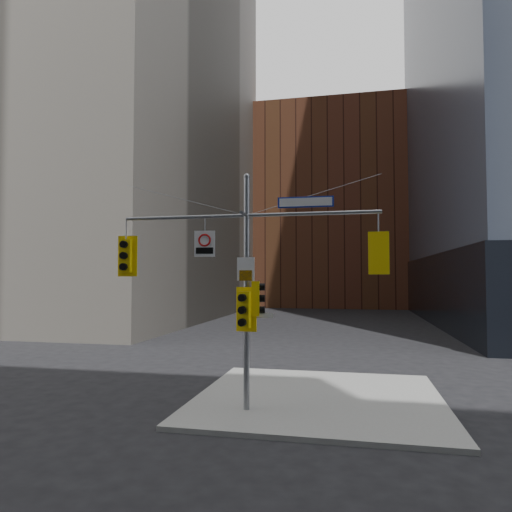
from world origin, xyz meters
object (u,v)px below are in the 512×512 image
at_px(regulatory_sign_arm, 205,243).
at_px(traffic_light_pole_side, 257,298).
at_px(signal_assembly, 247,267).
at_px(traffic_light_east_arm, 379,253).
at_px(traffic_light_west_arm, 126,256).
at_px(street_sign_blade, 306,202).
at_px(traffic_light_pole_front, 244,310).

bearing_deg(regulatory_sign_arm, traffic_light_pole_side, -5.62).
relative_size(signal_assembly, traffic_light_east_arm, 6.57).
bearing_deg(regulatory_sign_arm, traffic_light_east_arm, -6.56).
bearing_deg(signal_assembly, traffic_light_west_arm, 179.81).
bearing_deg(regulatory_sign_arm, street_sign_blade, -6.37).
relative_size(traffic_light_pole_front, street_sign_blade, 0.80).
distance_m(traffic_light_pole_front, street_sign_blade, 3.68).
bearing_deg(street_sign_blade, signal_assembly, 179.22).
relative_size(traffic_light_pole_side, traffic_light_pole_front, 0.78).
bearing_deg(traffic_light_pole_side, signal_assembly, 83.35).
xyz_separation_m(traffic_light_east_arm, street_sign_blade, (-2.09, 0.00, 1.55)).
bearing_deg(traffic_light_pole_side, traffic_light_east_arm, -99.33).
relative_size(traffic_light_pole_front, regulatory_sign_arm, 1.64).
xyz_separation_m(traffic_light_west_arm, traffic_light_pole_front, (4.02, -0.28, -1.65)).
relative_size(signal_assembly, regulatory_sign_arm, 9.83).
distance_m(signal_assembly, traffic_light_west_arm, 4.04).
distance_m(traffic_light_pole_side, traffic_light_pole_front, 0.53).
bearing_deg(traffic_light_pole_front, signal_assembly, 96.06).
height_order(traffic_light_west_arm, traffic_light_east_arm, traffic_light_west_arm).
height_order(traffic_light_east_arm, traffic_light_pole_side, traffic_light_east_arm).
bearing_deg(traffic_light_east_arm, regulatory_sign_arm, 3.55).
distance_m(traffic_light_west_arm, traffic_light_east_arm, 7.91).
relative_size(signal_assembly, traffic_light_west_arm, 6.02).
relative_size(street_sign_blade, regulatory_sign_arm, 2.05).
height_order(traffic_light_west_arm, traffic_light_pole_front, traffic_light_west_arm).
xyz_separation_m(traffic_light_west_arm, street_sign_blade, (5.82, -0.01, 1.55)).
xyz_separation_m(traffic_light_west_arm, regulatory_sign_arm, (2.68, -0.03, 0.38)).
xyz_separation_m(traffic_light_pole_side, regulatory_sign_arm, (-1.66, -0.03, 1.71)).
height_order(traffic_light_west_arm, regulatory_sign_arm, regulatory_sign_arm).
bearing_deg(street_sign_blade, traffic_light_pole_side, 178.70).
height_order(traffic_light_pole_side, street_sign_blade, street_sign_blade).
bearing_deg(regulatory_sign_arm, traffic_light_west_arm, 172.49).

